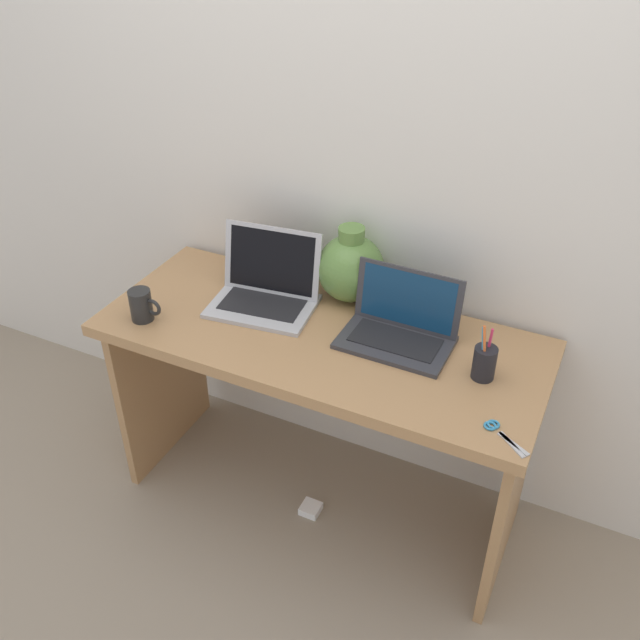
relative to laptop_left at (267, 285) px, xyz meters
The scene contains 10 objects.
ground_plane 0.86m from the laptop_left, 20.71° to the right, with size 6.00×6.00×0.00m, color gray.
back_wall 0.51m from the laptop_left, 45.49° to the left, with size 4.40×0.04×2.40m, color silver.
desk 0.34m from the laptop_left, 20.71° to the right, with size 1.42×0.59×0.76m.
laptop_left is the anchor object (origin of this frame).
laptop_right 0.47m from the laptop_left, ahead, with size 0.34×0.22×0.21m.
green_vase 0.28m from the laptop_left, 30.90° to the left, with size 0.22×0.22×0.26m.
coffee_mug 0.41m from the laptop_left, 139.03° to the right, with size 0.11×0.07×0.11m.
pen_cup 0.76m from the laptop_left, ahead, with size 0.07×0.07×0.18m.
scissors 0.91m from the laptop_left, 18.82° to the right, with size 0.13×0.11×0.01m.
power_brick 0.86m from the laptop_left, 35.58° to the right, with size 0.07×0.07×0.03m, color white.
Camera 1 is at (0.77, -1.61, 2.03)m, focal length 39.19 mm.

